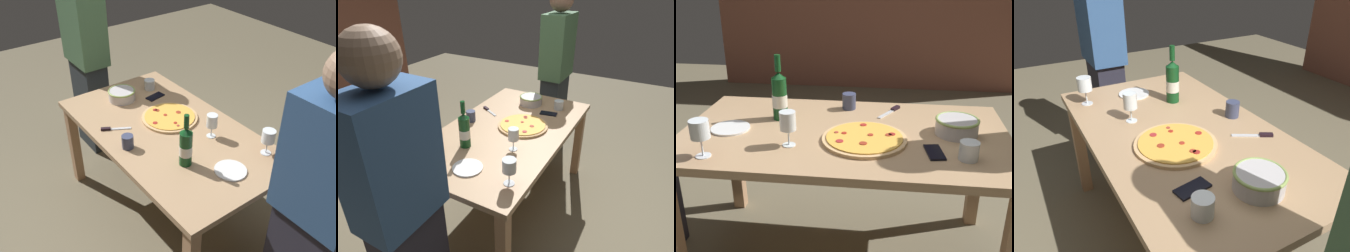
{
  "view_description": "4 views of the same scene",
  "coord_description": "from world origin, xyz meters",
  "views": [
    {
      "loc": [
        -1.74,
        1.28,
        2.22
      ],
      "look_at": [
        0.0,
        0.0,
        0.78
      ],
      "focal_mm": 41.26,
      "sensor_mm": 36.0,
      "label": 1
    },
    {
      "loc": [
        -1.76,
        -0.98,
        1.85
      ],
      "look_at": [
        0.0,
        0.0,
        0.78
      ],
      "focal_mm": 31.4,
      "sensor_mm": 36.0,
      "label": 2
    },
    {
      "loc": [
        0.22,
        -1.8,
        1.55
      ],
      "look_at": [
        0.0,
        0.0,
        0.78
      ],
      "focal_mm": 43.3,
      "sensor_mm": 36.0,
      "label": 3
    },
    {
      "loc": [
        1.26,
        -0.7,
        1.57
      ],
      "look_at": [
        0.0,
        0.0,
        0.78
      ],
      "focal_mm": 34.68,
      "sensor_mm": 36.0,
      "label": 4
    }
  ],
  "objects": [
    {
      "name": "serving_bowl",
      "position": [
        0.54,
        0.04,
        0.79
      ],
      "size": [
        0.21,
        0.21,
        0.08
      ],
      "color": "silver",
      "rests_on": "dining_table"
    },
    {
      "name": "person_guest_left",
      "position": [
        1.14,
        0.03,
        0.88
      ],
      "size": [
        0.41,
        0.24,
        1.72
      ],
      "rotation": [
        0.0,
        0.0,
        -3.12
      ],
      "color": "#262E34",
      "rests_on": "ground"
    },
    {
      "name": "ground_plane",
      "position": [
        0.0,
        0.0,
        0.0
      ],
      "size": [
        8.0,
        8.0,
        0.0
      ],
      "primitive_type": "plane",
      "color": "#6F654D"
    },
    {
      "name": "person_host",
      "position": [
        -1.1,
        -0.06,
        0.87
      ],
      "size": [
        0.39,
        0.24,
        1.69
      ],
      "rotation": [
        0.0,
        0.0,
        0.06
      ],
      "color": "#262532",
      "rests_on": "ground"
    },
    {
      "name": "wine_bottle",
      "position": [
        -0.35,
        0.13,
        0.88
      ],
      "size": [
        0.08,
        0.08,
        0.34
      ],
      "color": "#11441C",
      "rests_on": "dining_table"
    },
    {
      "name": "cell_phone",
      "position": [
        0.42,
        -0.19,
        0.76
      ],
      "size": [
        0.09,
        0.15,
        0.01
      ],
      "primitive_type": "cube",
      "rotation": [
        0.0,
        0.0,
        0.16
      ],
      "color": "black",
      "rests_on": "dining_table"
    },
    {
      "name": "dining_table",
      "position": [
        0.0,
        0.0,
        0.66
      ],
      "size": [
        1.6,
        0.9,
        0.75
      ],
      "color": "tan",
      "rests_on": "ground"
    },
    {
      "name": "wine_glass_near_pizza",
      "position": [
        -0.23,
        -0.18,
        0.86
      ],
      "size": [
        0.07,
        0.07,
        0.16
      ],
      "color": "white",
      "rests_on": "dining_table"
    },
    {
      "name": "cup_amber",
      "position": [
        -0.01,
        0.32,
        0.79
      ],
      "size": [
        0.08,
        0.08,
        0.09
      ],
      "primitive_type": "cylinder",
      "color": "#3B4260",
      "rests_on": "dining_table"
    },
    {
      "name": "pizza",
      "position": [
        0.11,
        -0.09,
        0.76
      ],
      "size": [
        0.4,
        0.4,
        0.03
      ],
      "color": "tan",
      "rests_on": "dining_table"
    },
    {
      "name": "cup_ceramic",
      "position": [
        0.56,
        -0.23,
        0.79
      ],
      "size": [
        0.08,
        0.08,
        0.08
      ],
      "primitive_type": "cylinder",
      "color": "white",
      "rests_on": "dining_table"
    },
    {
      "name": "pizza_knife",
      "position": [
        0.23,
        0.31,
        0.76
      ],
      "size": [
        0.12,
        0.19,
        0.02
      ],
      "color": "silver",
      "rests_on": "dining_table"
    },
    {
      "name": "wine_glass_by_bottle",
      "position": [
        -0.57,
        -0.34,
        0.87
      ],
      "size": [
        0.08,
        0.08,
        0.17
      ],
      "color": "white",
      "rests_on": "dining_table"
    },
    {
      "name": "side_plate",
      "position": [
        -0.56,
        -0.04,
        0.76
      ],
      "size": [
        0.19,
        0.19,
        0.01
      ],
      "primitive_type": "cylinder",
      "color": "white",
      "rests_on": "dining_table"
    }
  ]
}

